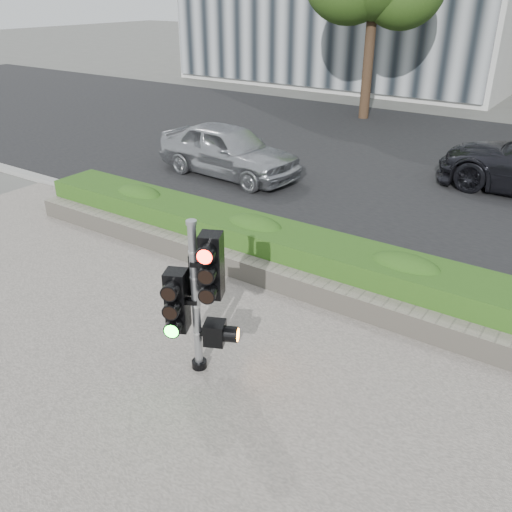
% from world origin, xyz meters
% --- Properties ---
extents(ground, '(120.00, 120.00, 0.00)m').
position_xyz_m(ground, '(0.00, 0.00, 0.00)').
color(ground, '#51514C').
rests_on(ground, ground).
extents(sidewalk, '(16.00, 11.00, 0.03)m').
position_xyz_m(sidewalk, '(0.00, -2.50, 0.01)').
color(sidewalk, '#9E9389').
rests_on(sidewalk, ground).
extents(road, '(60.00, 13.00, 0.02)m').
position_xyz_m(road, '(0.00, 10.00, 0.01)').
color(road, black).
rests_on(road, ground).
extents(curb, '(60.00, 0.25, 0.12)m').
position_xyz_m(curb, '(0.00, 3.15, 0.06)').
color(curb, gray).
rests_on(curb, ground).
extents(stone_wall, '(12.00, 0.32, 0.34)m').
position_xyz_m(stone_wall, '(0.00, 1.90, 0.20)').
color(stone_wall, gray).
rests_on(stone_wall, sidewalk).
extents(hedge, '(12.00, 1.00, 0.68)m').
position_xyz_m(hedge, '(0.00, 2.55, 0.37)').
color(hedge, '#468127').
rests_on(hedge, sidewalk).
extents(traffic_signal, '(0.73, 0.66, 2.02)m').
position_xyz_m(traffic_signal, '(-0.02, -0.35, 1.14)').
color(traffic_signal, black).
rests_on(traffic_signal, sidewalk).
extents(car_silver, '(3.98, 1.85, 1.32)m').
position_xyz_m(car_silver, '(-4.48, 6.15, 0.68)').
color(car_silver, '#A7A9AE').
rests_on(car_silver, road).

